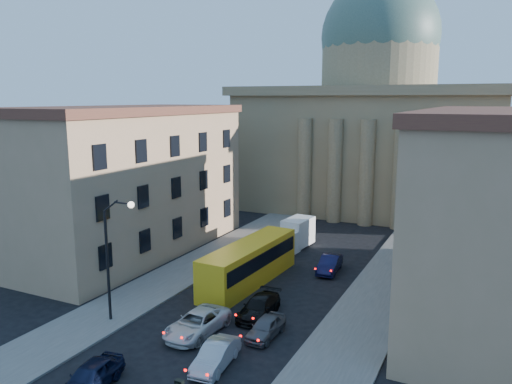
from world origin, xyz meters
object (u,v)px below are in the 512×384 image
car_left_near (90,377)px  city_bus (249,262)px  street_lamp (113,250)px  box_truck (295,235)px  car_right_near (216,356)px

car_left_near → city_bus: bearing=81.5°
street_lamp → box_truck: (4.76, 21.83, -3.85)m
car_left_near → street_lamp: bearing=115.3°
car_right_near → box_truck: 24.30m
box_truck → city_bus: bearing=-83.4°
car_left_near → box_truck: bearing=82.5°
car_right_near → box_truck: (-4.48, 23.88, 0.73)m
car_left_near → city_bus: (0.56, 17.94, 1.10)m
box_truck → car_left_near: bearing=-85.0°
car_right_near → street_lamp: bearing=161.9°
street_lamp → city_bus: 12.48m
city_bus → street_lamp: bearing=-111.2°
car_left_near → city_bus: 17.98m
street_lamp → car_right_near: size_ratio=2.04×
street_lamp → city_bus: size_ratio=0.71×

